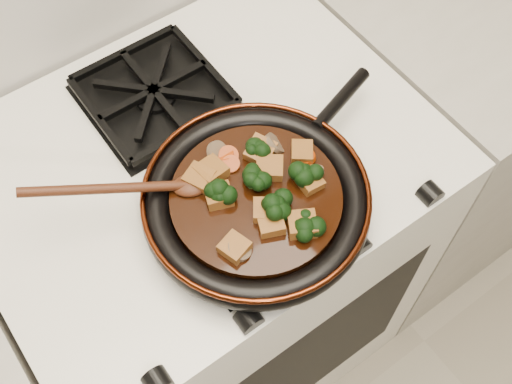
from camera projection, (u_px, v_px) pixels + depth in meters
stove at (215, 266)px, 1.44m from camera, size 0.76×0.60×0.90m
burner_grate_front at (249, 210)px, 0.98m from camera, size 0.23×0.23×0.03m
burner_grate_back at (154, 94)px, 1.10m from camera, size 0.23×0.23×0.03m
skillet at (257, 200)px, 0.96m from camera, size 0.46×0.34×0.05m
braising_sauce at (256, 199)px, 0.95m from camera, size 0.26×0.26×0.02m
tofu_cube_0 at (302, 153)px, 0.97m from camera, size 0.05×0.05×0.02m
tofu_cube_1 at (200, 178)px, 0.95m from camera, size 0.05×0.05×0.03m
tofu_cube_2 at (270, 168)px, 0.96m from camera, size 0.05×0.05×0.02m
tofu_cube_3 at (219, 196)px, 0.93m from camera, size 0.05×0.05×0.03m
tofu_cube_4 at (235, 248)px, 0.89m from camera, size 0.04×0.05×0.02m
tofu_cube_5 at (302, 225)px, 0.91m from camera, size 0.05×0.05×0.02m
tofu_cube_6 at (211, 172)px, 0.95m from camera, size 0.05×0.05×0.03m
tofu_cube_7 at (271, 223)px, 0.91m from camera, size 0.05×0.05×0.02m
tofu_cube_8 at (309, 181)px, 0.95m from camera, size 0.04×0.04×0.02m
tofu_cube_9 at (266, 211)px, 0.92m from camera, size 0.05×0.05×0.02m
tofu_cube_10 at (260, 151)px, 0.97m from camera, size 0.06×0.06×0.03m
broccoli_floret_0 at (224, 196)px, 0.93m from camera, size 0.08×0.09×0.06m
broccoli_floret_1 at (272, 212)px, 0.92m from camera, size 0.07×0.08×0.07m
broccoli_floret_2 at (305, 176)px, 0.95m from camera, size 0.08×0.08×0.06m
broccoli_floret_3 at (255, 154)px, 0.97m from camera, size 0.08×0.08×0.06m
broccoli_floret_4 at (304, 227)px, 0.91m from camera, size 0.08×0.08×0.05m
broccoli_floret_5 at (251, 181)px, 0.94m from camera, size 0.08×0.09×0.07m
broccoli_floret_6 at (281, 206)px, 0.92m from camera, size 0.08×0.09×0.07m
carrot_coin_0 at (231, 164)px, 0.97m from camera, size 0.03×0.03×0.02m
carrot_coin_1 at (305, 158)px, 0.97m from camera, size 0.03×0.03×0.02m
carrot_coin_2 at (225, 154)px, 0.97m from camera, size 0.03×0.03×0.01m
carrot_coin_3 at (228, 155)px, 0.97m from camera, size 0.03×0.03×0.02m
mushroom_slice_0 at (239, 249)px, 0.89m from camera, size 0.05×0.05×0.02m
mushroom_slice_1 at (275, 144)px, 0.98m from camera, size 0.04×0.04×0.03m
mushroom_slice_2 at (313, 171)px, 0.96m from camera, size 0.04×0.04×0.02m
mushroom_slice_3 at (217, 152)px, 0.97m from camera, size 0.05×0.05×0.03m
wooden_spoon at (144, 187)px, 0.93m from camera, size 0.15×0.09×0.24m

